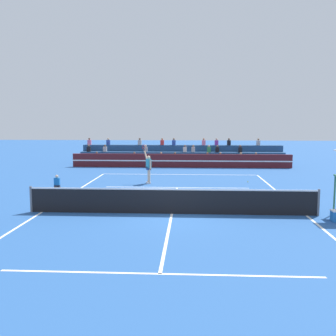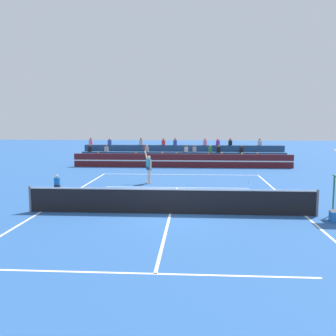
{
  "view_description": "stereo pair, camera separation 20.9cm",
  "coord_description": "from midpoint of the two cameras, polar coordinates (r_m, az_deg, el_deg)",
  "views": [
    {
      "loc": [
        0.74,
        -15.92,
        3.86
      ],
      "look_at": [
        -0.54,
        6.69,
        1.1
      ],
      "focal_mm": 42.0,
      "sensor_mm": 36.0,
      "label": 1
    },
    {
      "loc": [
        0.95,
        -15.91,
        3.86
      ],
      "look_at": [
        -0.54,
        6.69,
        1.1
      ],
      "focal_mm": 42.0,
      "sensor_mm": 36.0,
      "label": 2
    }
  ],
  "objects": [
    {
      "name": "ball_kid_courtside",
      "position": [
        22.78,
        -16.06,
        -2.24
      ],
      "size": [
        0.3,
        0.36,
        0.84
      ],
      "color": "black",
      "rests_on": "ground"
    },
    {
      "name": "sponsor_banner_wall",
      "position": [
        32.28,
        1.72,
        1.06
      ],
      "size": [
        18.0,
        0.26,
        1.1
      ],
      "color": "#51191E",
      "rests_on": "ground"
    },
    {
      "name": "tennis_player",
      "position": [
        24.08,
        -3.09,
        0.08
      ],
      "size": [
        0.69,
        1.02,
        2.41
      ],
      "color": "beige",
      "rests_on": "ground"
    },
    {
      "name": "court_lines",
      "position": [
        16.4,
        0.19,
        -6.65
      ],
      "size": [
        11.1,
        23.9,
        0.01
      ],
      "color": "white",
      "rests_on": "ground"
    },
    {
      "name": "tennis_net",
      "position": [
        16.28,
        0.19,
        -4.81
      ],
      "size": [
        12.0,
        0.1,
        1.1
      ],
      "color": "slate",
      "rests_on": "ground"
    },
    {
      "name": "ground_plane",
      "position": [
        16.4,
        0.19,
        -6.67
      ],
      "size": [
        120.0,
        120.0,
        0.0
      ],
      "primitive_type": "plane",
      "color": "#285699"
    },
    {
      "name": "tennis_ball",
      "position": [
        25.03,
        11.27,
        -1.98
      ],
      "size": [
        0.07,
        0.07,
        0.07
      ],
      "primitive_type": "sphere",
      "color": "#C6DB33",
      "rests_on": "ground"
    },
    {
      "name": "bleacher_stand",
      "position": [
        34.79,
        1.82,
        1.66
      ],
      "size": [
        17.78,
        2.85,
        2.28
      ],
      "color": "navy",
      "rests_on": "ground"
    }
  ]
}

